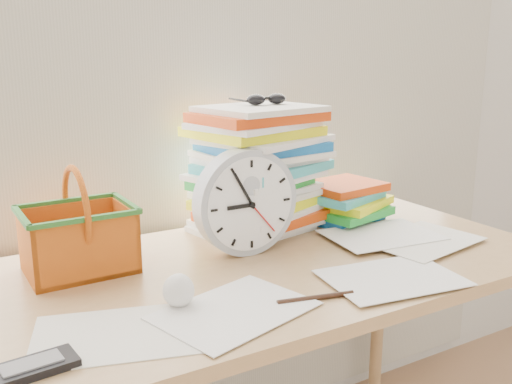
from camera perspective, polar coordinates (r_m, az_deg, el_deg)
curtain at (r=1.61m, az=-6.22°, el=16.08°), size 2.40×0.01×2.50m
desk at (r=1.39m, az=0.97°, el=-9.89°), size 1.40×0.70×0.75m
paper_stack at (r=1.56m, az=0.08°, el=2.28°), size 0.40×0.36×0.35m
clock at (r=1.38m, az=-1.05°, el=-1.00°), size 0.26×0.05×0.26m
sunglasses at (r=1.55m, az=1.05°, el=9.27°), size 0.13×0.11×0.03m
book_stack at (r=1.69m, az=9.03°, el=-1.01°), size 0.31×0.27×0.11m
basket at (r=1.33m, az=-17.46°, el=-2.74°), size 0.24×0.19×0.24m
crumpled_ball at (r=1.14m, az=-7.79°, el=-9.69°), size 0.07×0.07×0.07m
pen at (r=1.17m, az=6.00°, el=-10.46°), size 0.16×0.05×0.01m
calculator at (r=0.99m, az=-21.50°, el=-16.04°), size 0.14×0.08×0.01m
scattered_papers at (r=1.36m, az=0.99°, el=-6.78°), size 1.26×0.42×0.02m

